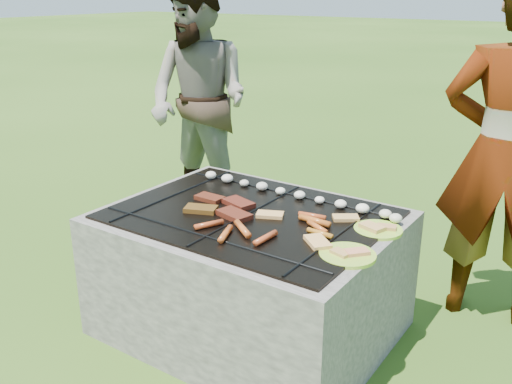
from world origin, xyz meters
TOP-DOWN VIEW (x-y plane):
  - lawn at (0.00, 0.00)m, footprint 60.00×60.00m
  - fire_pit at (0.00, 0.00)m, footprint 1.30×1.00m
  - mushrooms at (0.08, 0.29)m, footprint 1.11×0.08m
  - pork_slabs at (-0.13, -0.03)m, footprint 0.39×0.29m
  - sausages at (0.19, -0.11)m, footprint 0.54×0.47m
  - bread_on_grate at (0.31, 0.01)m, footprint 0.46×0.43m
  - plate_far at (0.56, 0.16)m, footprint 0.28×0.28m
  - plate_near at (0.56, -0.14)m, footprint 0.25×0.25m
  - cook at (0.91, 0.80)m, footprint 0.69×0.52m
  - bystander at (-1.18, 1.07)m, footprint 0.84×0.66m

SIDE VIEW (x-z plane):
  - lawn at x=0.00m, z-range 0.00..0.00m
  - fire_pit at x=0.00m, z-range -0.03..0.59m
  - plate_near at x=0.56m, z-range 0.59..0.62m
  - plate_far at x=0.56m, z-range 0.59..0.63m
  - bread_on_grate at x=0.31m, z-range 0.61..0.63m
  - pork_slabs at x=-0.13m, z-range 0.61..0.63m
  - sausages at x=0.19m, z-range 0.61..0.64m
  - mushrooms at x=0.08m, z-range 0.61..0.65m
  - bystander at x=-1.18m, z-range 0.00..1.67m
  - cook at x=0.91m, z-range 0.00..1.70m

